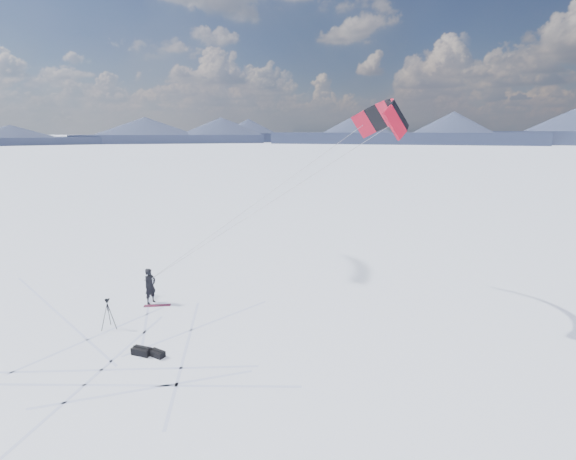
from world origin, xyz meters
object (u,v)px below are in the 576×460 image
(gear_bag_a, at_px, (142,351))
(gear_bag_b, at_px, (157,353))
(snowboard, at_px, (157,305))
(snowkiter, at_px, (152,303))
(tripod, at_px, (108,309))

(gear_bag_a, relative_size, gear_bag_b, 1.11)
(gear_bag_b, bearing_deg, snowboard, 137.48)
(snowkiter, relative_size, snowboard, 1.40)
(tripod, bearing_deg, snowboard, 75.24)
(gear_bag_a, bearing_deg, gear_bag_b, 7.43)
(snowboard, distance_m, gear_bag_b, 5.17)
(gear_bag_a, bearing_deg, tripod, 153.36)
(tripod, bearing_deg, gear_bag_a, -31.30)
(gear_bag_a, height_order, gear_bag_b, gear_bag_a)
(tripod, distance_m, gear_bag_b, 3.87)
(snowkiter, relative_size, tripod, 1.31)
(snowkiter, height_order, snowboard, snowkiter)
(gear_bag_a, bearing_deg, snowkiter, 122.75)
(snowboard, bearing_deg, gear_bag_b, -78.63)
(snowboard, height_order, gear_bag_a, gear_bag_a)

